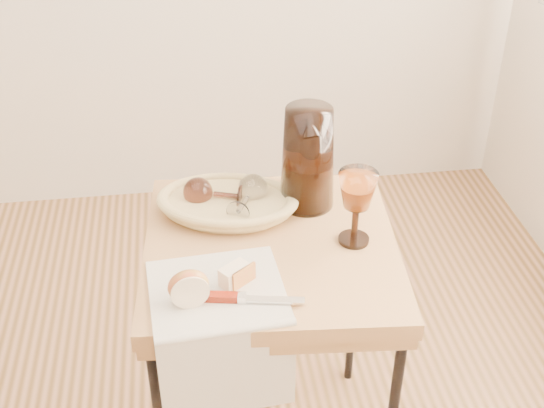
{
  "coord_description": "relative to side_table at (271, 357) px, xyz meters",
  "views": [
    {
      "loc": [
        0.45,
        -0.91,
        1.72
      ],
      "look_at": [
        0.62,
        0.37,
        0.85
      ],
      "focal_mm": 47.3,
      "sensor_mm": 36.0,
      "label": 1
    }
  ],
  "objects": [
    {
      "name": "apple_half",
      "position": [
        -0.19,
        -0.18,
        0.41
      ],
      "size": [
        0.09,
        0.06,
        0.08
      ],
      "primitive_type": "ellipsoid",
      "rotation": [
        0.0,
        0.0,
        0.14
      ],
      "color": "red",
      "rests_on": "tea_towel"
    },
    {
      "name": "tea_towel",
      "position": [
        -0.13,
        -0.16,
        0.37
      ],
      "size": [
        0.3,
        0.27,
        0.01
      ],
      "primitive_type": "cube",
      "rotation": [
        0.0,
        0.0,
        0.07
      ],
      "color": "silver",
      "rests_on": "side_table"
    },
    {
      "name": "bread_basket",
      "position": [
        -0.09,
        0.13,
        0.39
      ],
      "size": [
        0.34,
        0.27,
        0.05
      ],
      "primitive_type": null,
      "rotation": [
        0.0,
        0.0,
        -0.2
      ],
      "color": "tan",
      "rests_on": "side_table"
    },
    {
      "name": "apple_wedge",
      "position": [
        -0.1,
        -0.14,
        0.39
      ],
      "size": [
        0.07,
        0.07,
        0.04
      ],
      "primitive_type": "cube",
      "rotation": [
        0.0,
        0.0,
        0.66
      ],
      "color": "#FCDFB4",
      "rests_on": "tea_towel"
    },
    {
      "name": "goblet_lying_a",
      "position": [
        -0.11,
        0.15,
        0.42
      ],
      "size": [
        0.13,
        0.11,
        0.07
      ],
      "primitive_type": null,
      "rotation": [
        0.0,
        0.0,
        2.82
      ],
      "color": "brown",
      "rests_on": "bread_basket"
    },
    {
      "name": "wine_goblet",
      "position": [
        0.19,
        -0.02,
        0.46
      ],
      "size": [
        0.09,
        0.09,
        0.18
      ],
      "primitive_type": null,
      "rotation": [
        0.0,
        0.0,
        0.06
      ],
      "color": "white",
      "rests_on": "side_table"
    },
    {
      "name": "pitcher",
      "position": [
        0.11,
        0.15,
        0.5
      ],
      "size": [
        0.21,
        0.27,
        0.3
      ],
      "primitive_type": null,
      "rotation": [
        0.0,
        0.0,
        0.13
      ],
      "color": "black",
      "rests_on": "side_table"
    },
    {
      "name": "side_table",
      "position": [
        0.0,
        0.0,
        0.0
      ],
      "size": [
        0.62,
        0.62,
        0.73
      ],
      "primitive_type": null,
      "rotation": [
        0.0,
        0.0,
        -0.08
      ],
      "color": "brown",
      "rests_on": "floor"
    },
    {
      "name": "goblet_lying_b",
      "position": [
        -0.04,
        0.12,
        0.42
      ],
      "size": [
        0.12,
        0.14,
        0.07
      ],
      "primitive_type": null,
      "rotation": [
        0.0,
        0.0,
        1.13
      ],
      "color": "white",
      "rests_on": "bread_basket"
    },
    {
      "name": "table_knife",
      "position": [
        -0.08,
        -0.2,
        0.38
      ],
      "size": [
        0.22,
        0.06,
        0.02
      ],
      "primitive_type": null,
      "rotation": [
        0.0,
        0.0,
        -0.18
      ],
      "color": "silver",
      "rests_on": "tea_towel"
    }
  ]
}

